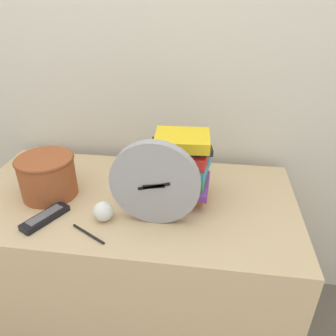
% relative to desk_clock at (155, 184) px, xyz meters
% --- Properties ---
extents(wall_back, '(6.00, 0.04, 2.40)m').
position_rel_desk_clock_xyz_m(wall_back, '(-0.11, 0.50, 0.35)').
color(wall_back, silver).
rests_on(wall_back, ground_plane).
extents(desk, '(1.19, 0.62, 0.71)m').
position_rel_desk_clock_xyz_m(desk, '(-0.11, 0.12, -0.49)').
color(desk, tan).
rests_on(desk, ground_plane).
extents(desk_clock, '(0.28, 0.04, 0.28)m').
position_rel_desk_clock_xyz_m(desk_clock, '(0.00, 0.00, 0.00)').
color(desk_clock, '#99999E').
rests_on(desk_clock, desk).
extents(book_stack, '(0.25, 0.20, 0.24)m').
position_rel_desk_clock_xyz_m(book_stack, '(0.06, 0.16, -0.02)').
color(book_stack, orange).
rests_on(book_stack, desk).
extents(basket, '(0.20, 0.20, 0.15)m').
position_rel_desk_clock_xyz_m(basket, '(-0.41, 0.10, -0.06)').
color(basket, '#994C28').
rests_on(basket, desk).
extents(tv_remote, '(0.12, 0.17, 0.02)m').
position_rel_desk_clock_xyz_m(tv_remote, '(-0.36, -0.05, -0.13)').
color(tv_remote, black).
rests_on(tv_remote, desk).
extents(crumpled_paper_ball, '(0.07, 0.07, 0.07)m').
position_rel_desk_clock_xyz_m(crumpled_paper_ball, '(-0.17, -0.02, -0.11)').
color(crumpled_paper_ball, white).
rests_on(crumpled_paper_ball, desk).
extents(pen, '(0.13, 0.08, 0.01)m').
position_rel_desk_clock_xyz_m(pen, '(-0.19, -0.10, -0.14)').
color(pen, black).
rests_on(pen, desk).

